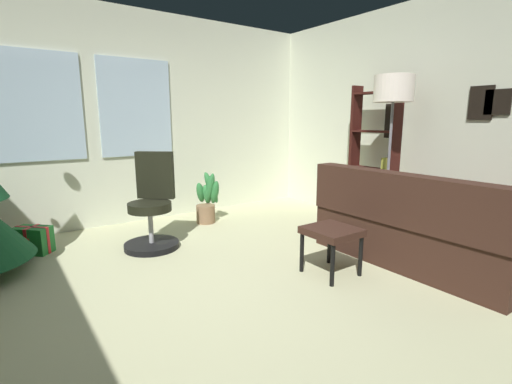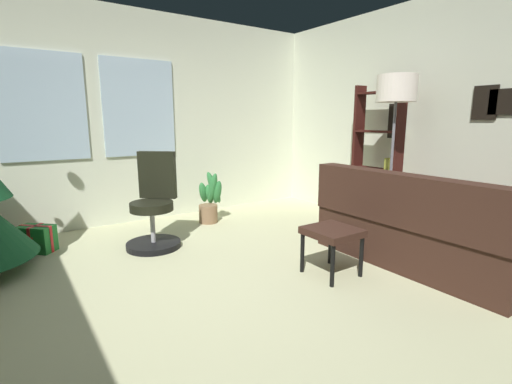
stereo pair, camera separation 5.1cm
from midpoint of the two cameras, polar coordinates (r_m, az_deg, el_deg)
ground_plane at (r=3.00m, az=-3.83°, el=-16.24°), size 5.38×5.04×0.10m
wall_back_with_windows at (r=5.02m, az=-20.14°, el=10.65°), size 5.38×0.12×2.67m
wall_right_with_frames at (r=4.71m, az=26.05°, el=10.15°), size 0.12×5.04×2.67m
couch at (r=3.85m, az=25.87°, el=-5.47°), size 1.57×1.88×0.87m
footstool at (r=3.25m, az=11.16°, el=-6.52°), size 0.41×0.42×0.41m
gift_box_red at (r=4.44m, az=-32.44°, el=-6.80°), size 0.40×0.37×0.19m
gift_box_green at (r=4.38m, az=-31.51°, el=-6.34°), size 0.38×0.37×0.28m
office_chair at (r=4.01m, az=-16.12°, el=-2.88°), size 0.58×0.58×1.00m
bookshelf at (r=4.86m, az=17.45°, el=4.08°), size 0.18×0.64×1.75m
floor_lamp at (r=4.31m, az=20.13°, el=13.51°), size 0.42×0.42×1.79m
potted_plant at (r=4.86m, az=-7.80°, el=-1.36°), size 0.35×0.36×0.68m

